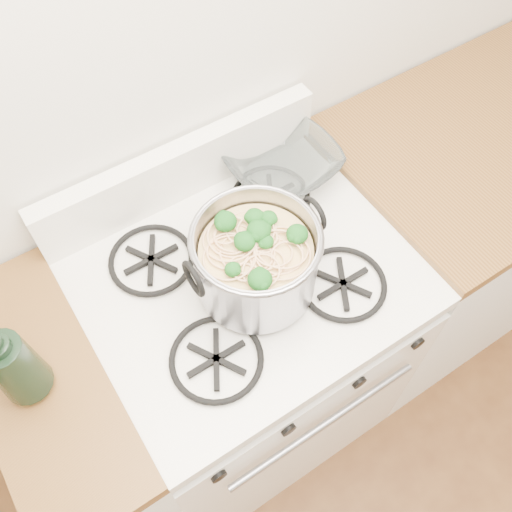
% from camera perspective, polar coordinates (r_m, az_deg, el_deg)
% --- Properties ---
extents(gas_range, '(0.76, 0.66, 0.92)m').
position_cam_1_polar(gas_range, '(1.75, -0.72, -9.76)').
color(gas_range, white).
rests_on(gas_range, ground).
extents(counter_left, '(0.25, 0.65, 0.92)m').
position_cam_1_polar(counter_left, '(1.70, -15.99, -17.54)').
color(counter_left, silver).
rests_on(counter_left, ground).
extents(counter_right, '(1.00, 0.65, 0.92)m').
position_cam_1_polar(counter_right, '(2.10, 19.91, 3.32)').
color(counter_right, silver).
rests_on(counter_right, ground).
extents(stock_pot, '(0.31, 0.28, 0.19)m').
position_cam_1_polar(stock_pot, '(1.23, 0.00, -0.51)').
color(stock_pot, '#97979F').
rests_on(stock_pot, gas_range).
extents(spatula, '(0.42, 0.42, 0.02)m').
position_cam_1_polar(spatula, '(1.37, 1.51, 2.47)').
color(spatula, black).
rests_on(spatula, gas_range).
extents(glass_bowl, '(0.12, 0.12, 0.03)m').
position_cam_1_polar(glass_bowl, '(1.49, 2.53, 8.89)').
color(glass_bowl, white).
rests_on(glass_bowl, gas_range).
extents(bottle, '(0.11, 0.11, 0.26)m').
position_cam_1_polar(bottle, '(1.17, -23.40, -9.61)').
color(bottle, black).
rests_on(bottle, counter_left).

